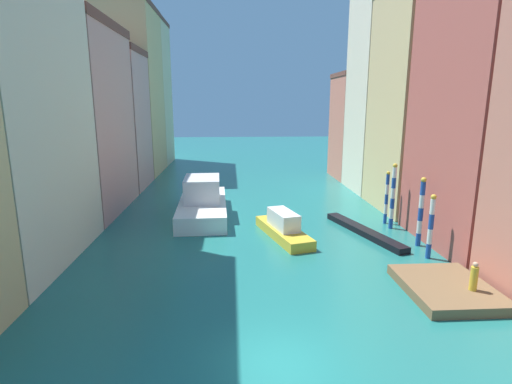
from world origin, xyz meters
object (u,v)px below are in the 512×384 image
at_px(mooring_pole_3, 387,197).
at_px(gondola_black, 364,231).
at_px(motorboat_0, 283,228).
at_px(mooring_pole_2, 393,196).
at_px(waterfront_dock, 446,288).
at_px(vaporetto_white, 203,202).
at_px(mooring_pole_0, 431,226).
at_px(mooring_pole_1, 421,211).
at_px(person_on_dock, 474,277).

xyz_separation_m(mooring_pole_3, gondola_black, (-2.58, -2.54, -1.95)).
xyz_separation_m(gondola_black, motorboat_0, (-6.00, -0.29, 0.48)).
distance_m(mooring_pole_2, motorboat_0, 8.87).
bearing_deg(mooring_pole_2, waterfront_dock, -97.24).
bearing_deg(vaporetto_white, gondola_black, -25.36).
height_order(mooring_pole_0, vaporetto_white, mooring_pole_0).
height_order(mooring_pole_1, mooring_pole_2, mooring_pole_2).
xyz_separation_m(mooring_pole_1, mooring_pole_3, (-0.31, 5.16, -0.24)).
xyz_separation_m(waterfront_dock, vaporetto_white, (-13.32, 15.20, 0.91)).
height_order(mooring_pole_3, vaporetto_white, mooring_pole_3).
distance_m(mooring_pole_0, mooring_pole_3, 7.39).
xyz_separation_m(mooring_pole_0, mooring_pole_3, (0.10, 7.39, 0.07)).
distance_m(person_on_dock, mooring_pole_2, 11.56).
distance_m(person_on_dock, mooring_pole_3, 12.81).
bearing_deg(person_on_dock, mooring_pole_2, 87.49).
relative_size(mooring_pole_0, motorboat_0, 0.58).
distance_m(waterfront_dock, mooring_pole_3, 12.21).
distance_m(gondola_black, motorboat_0, 6.03).
xyz_separation_m(waterfront_dock, mooring_pole_0, (1.31, 4.59, 1.84)).
bearing_deg(gondola_black, person_on_dock, -78.77).
bearing_deg(mooring_pole_1, mooring_pole_3, 93.43).
distance_m(waterfront_dock, mooring_pole_0, 5.11).
relative_size(vaporetto_white, motorboat_0, 1.57).
bearing_deg(mooring_pole_0, person_on_dock, -94.81).
bearing_deg(mooring_pole_2, mooring_pole_0, -90.47).
relative_size(gondola_black, motorboat_0, 1.24).
distance_m(vaporetto_white, gondola_black, 13.47).
relative_size(waterfront_dock, mooring_pole_2, 1.02).
xyz_separation_m(mooring_pole_0, mooring_pole_2, (0.05, 6.09, 0.49)).
relative_size(mooring_pole_1, vaporetto_white, 0.42).
relative_size(mooring_pole_0, vaporetto_white, 0.37).
height_order(mooring_pole_3, motorboat_0, mooring_pole_3).
height_order(mooring_pole_0, gondola_black, mooring_pole_0).
relative_size(person_on_dock, mooring_pole_3, 0.35).
bearing_deg(mooring_pole_1, vaporetto_white, 150.87).
xyz_separation_m(waterfront_dock, mooring_pole_1, (1.71, 6.82, 2.16)).
distance_m(mooring_pole_3, vaporetto_white, 15.10).
relative_size(waterfront_dock, motorboat_0, 0.73).
height_order(person_on_dock, mooring_pole_3, mooring_pole_3).
xyz_separation_m(mooring_pole_1, gondola_black, (-2.89, 2.62, -2.19)).
xyz_separation_m(mooring_pole_2, vaporetto_white, (-14.68, 4.51, -1.42)).
distance_m(mooring_pole_1, mooring_pole_2, 3.88).
distance_m(person_on_dock, motorboat_0, 12.78).
relative_size(mooring_pole_0, mooring_pole_2, 0.81).
bearing_deg(motorboat_0, mooring_pole_2, 10.22).
relative_size(person_on_dock, mooring_pole_1, 0.31).
bearing_deg(motorboat_0, mooring_pole_0, -28.24).
height_order(mooring_pole_1, gondola_black, mooring_pole_1).
relative_size(mooring_pole_3, motorboat_0, 0.60).
bearing_deg(mooring_pole_1, mooring_pole_2, 95.26).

